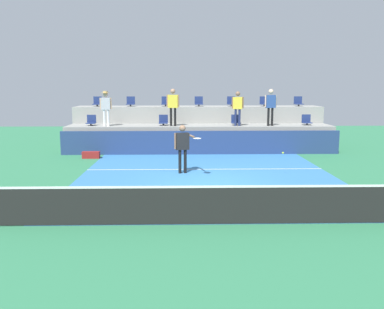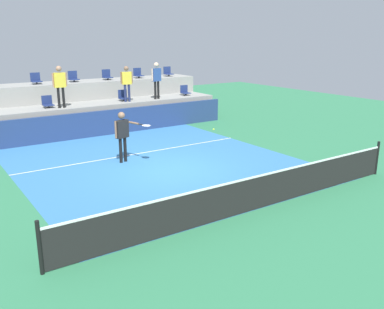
% 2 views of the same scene
% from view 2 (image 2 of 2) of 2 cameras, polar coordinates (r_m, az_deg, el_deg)
% --- Properties ---
extents(ground_plane, '(40.00, 40.00, 0.00)m').
position_cam_2_polar(ground_plane, '(13.78, -2.95, -2.16)').
color(ground_plane, '#2D754C').
extents(court_inner_paint, '(9.00, 10.00, 0.01)m').
position_cam_2_polar(court_inner_paint, '(14.61, -4.99, -1.14)').
color(court_inner_paint, teal).
rests_on(court_inner_paint, ground_plane).
extents(court_service_line, '(9.00, 0.06, 0.00)m').
position_cam_2_polar(court_service_line, '(15.80, -7.48, 0.10)').
color(court_service_line, white).
rests_on(court_service_line, ground_plane).
extents(tennis_net, '(10.48, 0.08, 1.07)m').
position_cam_2_polar(tennis_net, '(10.58, 8.38, -5.08)').
color(tennis_net, black).
rests_on(tennis_net, ground_plane).
extents(sponsor_backboard, '(13.00, 0.16, 1.10)m').
position_cam_2_polar(sponsor_backboard, '(18.88, -12.51, 4.13)').
color(sponsor_backboard, navy).
rests_on(sponsor_backboard, ground_plane).
extents(seating_tier_lower, '(13.00, 1.80, 1.25)m').
position_cam_2_polar(seating_tier_lower, '(20.06, -13.92, 4.93)').
color(seating_tier_lower, gray).
rests_on(seating_tier_lower, ground_plane).
extents(seating_tier_upper, '(13.00, 1.80, 2.10)m').
position_cam_2_polar(seating_tier_upper, '(21.66, -15.69, 6.73)').
color(seating_tier_upper, gray).
rests_on(seating_tier_upper, ground_plane).
extents(stadium_chair_lower_left, '(0.44, 0.40, 0.52)m').
position_cam_2_polar(stadium_chair_lower_left, '(19.32, -19.01, 6.67)').
color(stadium_chair_lower_left, '#2D2D33').
rests_on(stadium_chair_lower_left, seating_tier_lower).
extents(stadium_chair_lower_right, '(0.44, 0.40, 0.52)m').
position_cam_2_polar(stadium_chair_lower_right, '(20.54, -9.30, 7.81)').
color(stadium_chair_lower_right, '#2D2D33').
rests_on(stadium_chair_lower_right, seating_tier_lower).
extents(stadium_chair_lower_far_right, '(0.44, 0.40, 0.52)m').
position_cam_2_polar(stadium_chair_lower_far_right, '(22.24, -0.96, 8.61)').
color(stadium_chair_lower_far_right, '#2D2D33').
rests_on(stadium_chair_lower_far_right, seating_tier_lower).
extents(stadium_chair_upper_mid_left, '(0.44, 0.40, 0.52)m').
position_cam_2_polar(stadium_chair_upper_mid_left, '(20.97, -20.43, 9.54)').
color(stadium_chair_upper_mid_left, '#2D2D33').
rests_on(stadium_chair_upper_mid_left, seating_tier_upper).
extents(stadium_chair_upper_center, '(0.44, 0.40, 0.52)m').
position_cam_2_polar(stadium_chair_upper_center, '(21.46, -15.81, 10.05)').
color(stadium_chair_upper_center, '#2D2D33').
rests_on(stadium_chair_upper_center, seating_tier_upper).
extents(stadium_chair_upper_mid_right, '(0.44, 0.40, 0.52)m').
position_cam_2_polar(stadium_chair_upper_mid_right, '(22.07, -11.47, 10.47)').
color(stadium_chair_upper_mid_right, '#2D2D33').
rests_on(stadium_chair_upper_mid_right, seating_tier_upper).
extents(stadium_chair_upper_right, '(0.44, 0.40, 0.52)m').
position_cam_2_polar(stadium_chair_upper_right, '(22.81, -7.34, 10.81)').
color(stadium_chair_upper_right, '#2D2D33').
rests_on(stadium_chair_upper_right, seating_tier_upper).
extents(stadium_chair_upper_far_right, '(0.44, 0.40, 0.52)m').
position_cam_2_polar(stadium_chair_upper_far_right, '(23.70, -3.28, 11.09)').
color(stadium_chair_upper_far_right, '#2D2D33').
rests_on(stadium_chair_upper_far_right, seating_tier_upper).
extents(tennis_player, '(0.97, 1.17, 1.77)m').
position_cam_2_polar(tennis_player, '(14.57, -9.36, 3.09)').
color(tennis_player, black).
rests_on(tennis_player, ground_plane).
extents(spectator_leaning_on_rail, '(0.62, 0.26, 1.78)m').
position_cam_2_polar(spectator_leaning_on_rail, '(18.98, -17.51, 9.31)').
color(spectator_leaning_on_rail, black).
rests_on(spectator_leaning_on_rail, seating_tier_lower).
extents(spectator_in_white, '(0.58, 0.27, 1.66)m').
position_cam_2_polar(spectator_in_white, '(20.11, -8.86, 9.90)').
color(spectator_in_white, navy).
rests_on(spectator_in_white, seating_tier_lower).
extents(spectator_in_grey, '(0.61, 0.28, 1.77)m').
position_cam_2_polar(spectator_in_grey, '(20.84, -4.84, 10.46)').
color(spectator_in_grey, black).
rests_on(spectator_in_grey, seating_tier_lower).
extents(tennis_ball, '(0.07, 0.07, 0.07)m').
position_cam_2_polar(tennis_ball, '(16.02, 2.95, 3.43)').
color(tennis_ball, '#CCE033').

